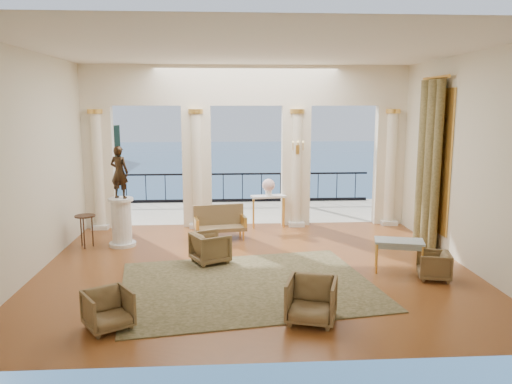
{
  "coord_description": "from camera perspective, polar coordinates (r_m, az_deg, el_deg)",
  "views": [
    {
      "loc": [
        -0.61,
        -10.17,
        3.41
      ],
      "look_at": [
        0.06,
        0.6,
        1.53
      ],
      "focal_mm": 35.0,
      "sensor_mm": 36.0,
      "label": 1
    }
  ],
  "objects": [
    {
      "name": "armchair_c",
      "position": [
        10.58,
        19.66,
        -7.77
      ],
      "size": [
        0.69,
        0.72,
        0.62
      ],
      "primitive_type": "imported",
      "rotation": [
        0.0,
        0.0,
        -1.82
      ],
      "color": "#4B3F23",
      "rests_on": "ground"
    },
    {
      "name": "rug",
      "position": [
        9.73,
        -0.92,
        -10.59
      ],
      "size": [
        5.23,
        4.36,
        0.02
      ],
      "primitive_type": "cube",
      "rotation": [
        0.0,
        0.0,
        0.15
      ],
      "color": "#303419",
      "rests_on": "ground"
    },
    {
      "name": "headland",
      "position": [
        85.63,
        -23.71,
        4.77
      ],
      "size": [
        22.0,
        18.0,
        6.0
      ],
      "primitive_type": "cube",
      "color": "black",
      "rests_on": "sea"
    },
    {
      "name": "curtain",
      "position": [
        12.73,
        19.08,
        3.07
      ],
      "size": [
        0.33,
        1.4,
        4.09
      ],
      "color": "#4C4425",
      "rests_on": "ground"
    },
    {
      "name": "urn",
      "position": [
        13.96,
        1.45,
        0.69
      ],
      "size": [
        0.36,
        0.36,
        0.47
      ],
      "color": "white",
      "rests_on": "console_table"
    },
    {
      "name": "console_table",
      "position": [
        14.03,
        1.44,
        -1.03
      ],
      "size": [
        1.01,
        0.53,
        0.91
      ],
      "rotation": [
        0.0,
        0.0,
        0.17
      ],
      "color": "silver",
      "rests_on": "ground"
    },
    {
      "name": "wall_sconce",
      "position": [
        13.88,
        4.79,
        4.96
      ],
      "size": [
        0.3,
        0.11,
        0.33
      ],
      "color": "#E9AF4C",
      "rests_on": "arcade"
    },
    {
      "name": "sea",
      "position": [
        70.8,
        -3.04,
        2.25
      ],
      "size": [
        160.0,
        160.0,
        0.0
      ],
      "primitive_type": "plane",
      "color": "navy",
      "rests_on": "ground"
    },
    {
      "name": "settee",
      "position": [
        12.92,
        -4.18,
        -3.48
      ],
      "size": [
        1.39,
        0.78,
        0.87
      ],
      "rotation": [
        0.0,
        0.0,
        0.17
      ],
      "color": "#4B3F23",
      "rests_on": "ground"
    },
    {
      "name": "arcade",
      "position": [
        14.03,
        -1.08,
        6.5
      ],
      "size": [
        9.0,
        0.56,
        4.5
      ],
      "color": "#F8E9CE",
      "rests_on": "ground"
    },
    {
      "name": "armchair_d",
      "position": [
        11.01,
        -5.25,
        -6.18
      ],
      "size": [
        0.93,
        0.95,
        0.74
      ],
      "primitive_type": "imported",
      "rotation": [
        0.0,
        0.0,
        2.03
      ],
      "color": "#4B3F23",
      "rests_on": "ground"
    },
    {
      "name": "floor",
      "position": [
        10.75,
        -0.14,
        -8.62
      ],
      "size": [
        9.0,
        9.0,
        0.0
      ],
      "primitive_type": "plane",
      "color": "#532E13",
      "rests_on": "ground"
    },
    {
      "name": "game_table",
      "position": [
        10.75,
        16.03,
        -5.67
      ],
      "size": [
        1.08,
        0.77,
        0.67
      ],
      "rotation": [
        0.0,
        0.0,
        -0.26
      ],
      "color": "#92AAB6",
      "rests_on": "ground"
    },
    {
      "name": "terrace",
      "position": [
        16.36,
        -1.35,
        -2.33
      ],
      "size": [
        10.0,
        3.6,
        0.1
      ],
      "primitive_type": "cube",
      "color": "#B9AF9A",
      "rests_on": "ground"
    },
    {
      "name": "pedestal",
      "position": [
        12.64,
        -15.1,
        -3.44
      ],
      "size": [
        0.65,
        0.65,
        1.19
      ],
      "color": "silver",
      "rests_on": "ground"
    },
    {
      "name": "palm_tree",
      "position": [
        16.99,
        5.39,
        12.14
      ],
      "size": [
        2.0,
        2.0,
        4.5
      ],
      "color": "#4C3823",
      "rests_on": "terrace"
    },
    {
      "name": "side_table",
      "position": [
        12.74,
        -18.94,
        -3.03
      ],
      "size": [
        0.49,
        0.49,
        0.8
      ],
      "color": "black",
      "rests_on": "ground"
    },
    {
      "name": "balustrade",
      "position": [
        17.84,
        -1.56,
        0.2
      ],
      "size": [
        9.0,
        0.06,
        1.03
      ],
      "color": "black",
      "rests_on": "terrace"
    },
    {
      "name": "statue",
      "position": [
        12.42,
        -15.36,
        2.2
      ],
      "size": [
        0.54,
        0.44,
        1.27
      ],
      "primitive_type": "imported",
      "rotation": [
        0.0,
        0.0,
        2.79
      ],
      "color": "black",
      "rests_on": "pedestal"
    },
    {
      "name": "armchair_b",
      "position": [
        8.14,
        6.36,
        -11.99
      ],
      "size": [
        0.93,
        0.9,
        0.78
      ],
      "primitive_type": "imported",
      "rotation": [
        0.0,
        0.0,
        -0.3
      ],
      "color": "#4B3F23",
      "rests_on": "ground"
    },
    {
      "name": "armchair_a",
      "position": [
        8.2,
        -16.55,
        -12.58
      ],
      "size": [
        0.88,
        0.87,
        0.68
      ],
      "primitive_type": "imported",
      "rotation": [
        0.0,
        0.0,
        0.57
      ],
      "color": "#4B3F23",
      "rests_on": "ground"
    },
    {
      "name": "window_frame",
      "position": [
        12.8,
        19.87,
        3.42
      ],
      "size": [
        0.04,
        1.6,
        3.4
      ],
      "primitive_type": "cube",
      "color": "#E9AF4C",
      "rests_on": "room_walls"
    },
    {
      "name": "room_walls",
      "position": [
        9.09,
        0.28,
        6.52
      ],
      "size": [
        9.0,
        9.0,
        9.0
      ],
      "color": "beige",
      "rests_on": "ground"
    }
  ]
}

